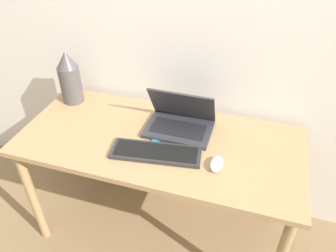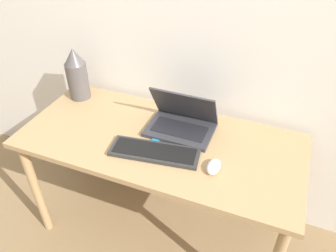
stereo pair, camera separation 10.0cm
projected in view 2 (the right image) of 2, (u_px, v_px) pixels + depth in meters
wall_back at (188, 15)px, 1.67m from camera, size 6.00×0.05×2.50m
desk at (160, 152)px, 1.74m from camera, size 1.46×0.66×0.73m
laptop at (182, 121)px, 1.73m from camera, size 0.35×0.25×0.23m
keyboard at (155, 152)px, 1.60m from camera, size 0.45×0.20×0.02m
mouse at (214, 167)px, 1.50m from camera, size 0.06×0.11×0.04m
vase at (77, 74)px, 1.93m from camera, size 0.12×0.12×0.32m
mp3_player at (156, 140)px, 1.68m from camera, size 0.04×0.07×0.01m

